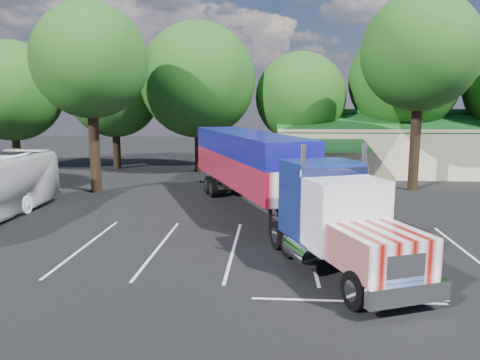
# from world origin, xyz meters

# --- Properties ---
(ground) EXTENTS (120.00, 120.00, 0.00)m
(ground) POSITION_xyz_m (0.00, 0.00, 0.00)
(ground) COLOR black
(ground) RESTS_ON ground
(event_hall) EXTENTS (24.20, 14.12, 5.55)m
(event_hall) POSITION_xyz_m (13.74, 17.81, 2.21)
(event_hall) COLOR beige
(event_hall) RESTS_ON ground
(tree_row_a) EXTENTS (9.00, 9.00, 11.68)m
(tree_row_a) POSITION_xyz_m (-22.00, 16.50, 7.16)
(tree_row_a) COLOR black
(tree_row_a) RESTS_ON ground
(tree_row_b) EXTENTS (8.40, 8.40, 11.35)m
(tree_row_b) POSITION_xyz_m (-13.00, 17.80, 7.13)
(tree_row_b) COLOR black
(tree_row_b) RESTS_ON ground
(tree_row_c) EXTENTS (10.00, 10.00, 13.05)m
(tree_row_c) POSITION_xyz_m (-5.00, 16.20, 8.04)
(tree_row_c) COLOR black
(tree_row_c) RESTS_ON ground
(tree_row_d) EXTENTS (8.00, 8.00, 10.60)m
(tree_row_d) POSITION_xyz_m (4.00, 17.50, 6.58)
(tree_row_d) COLOR black
(tree_row_d) RESTS_ON ground
(tree_row_e) EXTENTS (9.60, 9.60, 12.90)m
(tree_row_e) POSITION_xyz_m (13.00, 18.00, 8.09)
(tree_row_e) COLOR black
(tree_row_e) RESTS_ON ground
(tree_near_left) EXTENTS (7.60, 7.60, 12.65)m
(tree_near_left) POSITION_xyz_m (-10.50, 6.00, 8.81)
(tree_near_left) COLOR black
(tree_near_left) RESTS_ON ground
(tree_near_right) EXTENTS (8.00, 8.00, 13.50)m
(tree_near_right) POSITION_xyz_m (11.50, 8.50, 9.46)
(tree_near_right) COLOR black
(tree_near_right) RESTS_ON ground
(semi_truck) EXTENTS (10.49, 21.54, 4.62)m
(semi_truck) POSITION_xyz_m (1.16, -0.82, 2.62)
(semi_truck) COLOR black
(semi_truck) RESTS_ON ground
(woman) EXTENTS (0.46, 0.62, 1.54)m
(woman) POSITION_xyz_m (1.93, 0.00, 0.77)
(woman) COLOR black
(woman) RESTS_ON ground
(bicycle) EXTENTS (1.42, 1.87, 0.94)m
(bicycle) POSITION_xyz_m (5.50, 4.54, 0.47)
(bicycle) COLOR black
(bicycle) RESTS_ON ground
(silver_sedan) EXTENTS (4.80, 2.27, 1.52)m
(silver_sedan) POSITION_xyz_m (10.91, 14.00, 0.76)
(silver_sedan) COLOR #AFB2B7
(silver_sedan) RESTS_ON ground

